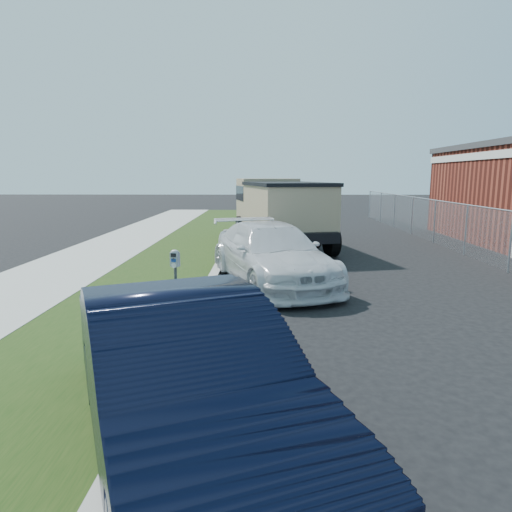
{
  "coord_description": "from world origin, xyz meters",
  "views": [
    {
      "loc": [
        -1.23,
        -9.3,
        2.82
      ],
      "look_at": [
        -1.4,
        1.0,
        1.0
      ],
      "focal_mm": 32.0,
      "sensor_mm": 36.0,
      "label": 1
    }
  ],
  "objects_px": {
    "white_wagon": "(271,253)",
    "navy_sedan": "(185,380)",
    "dump_truck": "(279,208)",
    "parking_meter": "(175,268)"
  },
  "relations": [
    {
      "from": "navy_sedan",
      "to": "white_wagon",
      "type": "bearing_deg",
      "value": 58.67
    },
    {
      "from": "white_wagon",
      "to": "dump_truck",
      "type": "relative_size",
      "value": 0.75
    },
    {
      "from": "white_wagon",
      "to": "navy_sedan",
      "type": "height_order",
      "value": "navy_sedan"
    },
    {
      "from": "parking_meter",
      "to": "navy_sedan",
      "type": "relative_size",
      "value": 0.26
    },
    {
      "from": "parking_meter",
      "to": "white_wagon",
      "type": "bearing_deg",
      "value": 76.24
    },
    {
      "from": "navy_sedan",
      "to": "dump_truck",
      "type": "height_order",
      "value": "dump_truck"
    },
    {
      "from": "white_wagon",
      "to": "navy_sedan",
      "type": "xyz_separation_m",
      "value": [
        -0.98,
        -7.69,
        0.04
      ]
    },
    {
      "from": "parking_meter",
      "to": "navy_sedan",
      "type": "bearing_deg",
      "value": -60.69
    },
    {
      "from": "white_wagon",
      "to": "navy_sedan",
      "type": "relative_size",
      "value": 1.09
    },
    {
      "from": "white_wagon",
      "to": "dump_truck",
      "type": "distance_m",
      "value": 6.62
    }
  ]
}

